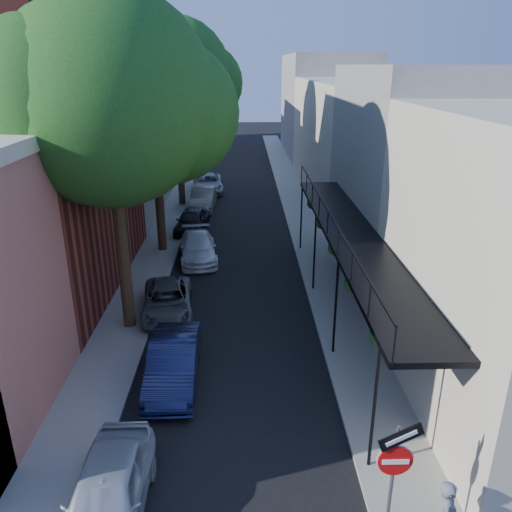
{
  "coord_description": "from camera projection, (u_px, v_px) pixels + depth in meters",
  "views": [
    {
      "loc": [
        0.39,
        -6.21,
        8.99
      ],
      "look_at": [
        0.8,
        9.9,
        2.8
      ],
      "focal_mm": 35.0,
      "sensor_mm": 36.0,
      "label": 1
    }
  ],
  "objects": [
    {
      "name": "road_surface",
      "position": [
        238.0,
        194.0,
        37.01
      ],
      "size": [
        6.0,
        64.0,
        0.01
      ],
      "primitive_type": "cube",
      "color": "black",
      "rests_on": "ground"
    },
    {
      "name": "sidewalk_left",
      "position": [
        184.0,
        194.0,
        36.89
      ],
      "size": [
        2.0,
        64.0,
        0.12
      ],
      "primitive_type": "cube",
      "color": "gray",
      "rests_on": "ground"
    },
    {
      "name": "sidewalk_right",
      "position": [
        292.0,
        193.0,
        37.08
      ],
      "size": [
        2.0,
        64.0,
        0.12
      ],
      "primitive_type": "cube",
      "color": "gray",
      "rests_on": "ground"
    },
    {
      "name": "buildings_left",
      "position": [
        101.0,
        129.0,
        33.86
      ],
      "size": [
        10.1,
        59.1,
        12.0
      ],
      "color": "tan",
      "rests_on": "ground"
    },
    {
      "name": "buildings_right",
      "position": [
        365.0,
        134.0,
        35.16
      ],
      "size": [
        9.8,
        55.0,
        10.0
      ],
      "color": "beige",
      "rests_on": "ground"
    },
    {
      "name": "sign_post",
      "position": [
        395.0,
        465.0,
        9.26
      ],
      "size": [
        0.89,
        0.17,
        2.99
      ],
      "color": "#595B60",
      "rests_on": "ground"
    },
    {
      "name": "oak_near",
      "position": [
        124.0,
        103.0,
        15.68
      ],
      "size": [
        7.48,
        6.8,
        11.42
      ],
      "color": "#362615",
      "rests_on": "ground"
    },
    {
      "name": "oak_mid",
      "position": [
        162.0,
        109.0,
        23.41
      ],
      "size": [
        6.6,
        6.0,
        10.2
      ],
      "color": "#362615",
      "rests_on": "ground"
    },
    {
      "name": "oak_far",
      "position": [
        183.0,
        77.0,
        31.42
      ],
      "size": [
        7.7,
        7.0,
        11.9
      ],
      "color": "#362615",
      "rests_on": "ground"
    },
    {
      "name": "parked_car_a",
      "position": [
        108.0,
        494.0,
        10.33
      ],
      "size": [
        1.62,
        3.95,
        1.34
      ],
      "primitive_type": "imported",
      "rotation": [
        0.0,
        0.0,
        0.01
      ],
      "color": "#AFB9C2",
      "rests_on": "ground"
    },
    {
      "name": "parked_car_b",
      "position": [
        173.0,
        362.0,
        14.91
      ],
      "size": [
        1.53,
        4.1,
        1.34
      ],
      "primitive_type": "imported",
      "rotation": [
        0.0,
        0.0,
        0.03
      ],
      "color": "#141940",
      "rests_on": "ground"
    },
    {
      "name": "parked_car_c",
      "position": [
        168.0,
        301.0,
        19.04
      ],
      "size": [
        2.31,
        4.21,
        1.12
      ],
      "primitive_type": "imported",
      "rotation": [
        0.0,
        0.0,
        0.12
      ],
      "color": "slate",
      "rests_on": "ground"
    },
    {
      "name": "parked_car_d",
      "position": [
        198.0,
        248.0,
        24.43
      ],
      "size": [
        2.25,
        4.42,
        1.23
      ],
      "primitive_type": "imported",
      "rotation": [
        0.0,
        0.0,
        0.13
      ],
      "color": "white",
      "rests_on": "ground"
    },
    {
      "name": "parked_car_e",
      "position": [
        192.0,
        221.0,
        28.51
      ],
      "size": [
        1.97,
        4.03,
        1.32
      ],
      "primitive_type": "imported",
      "rotation": [
        0.0,
        0.0,
        -0.11
      ],
      "color": "black",
      "rests_on": "ground"
    },
    {
      "name": "parked_car_f",
      "position": [
        203.0,
        199.0,
        32.96
      ],
      "size": [
        1.62,
        4.3,
        1.4
      ],
      "primitive_type": "imported",
      "rotation": [
        0.0,
        0.0,
        -0.03
      ],
      "color": "slate",
      "rests_on": "ground"
    },
    {
      "name": "parked_car_g",
      "position": [
        208.0,
        183.0,
        37.46
      ],
      "size": [
        2.58,
        4.92,
        1.32
      ],
      "primitive_type": "imported",
      "rotation": [
        0.0,
        0.0,
        0.08
      ],
      "color": "#9CA5B0",
      "rests_on": "ground"
    }
  ]
}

